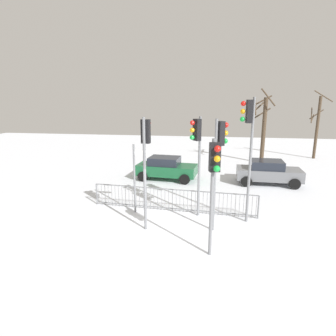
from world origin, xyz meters
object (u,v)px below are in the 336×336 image
traffic_light_foreground_right (219,150)px  car_green_trailing (166,168)px  direction_sign_post (136,175)px  bare_tree_left (317,126)px  traffic_light_rear_left (146,148)px  traffic_light_foreground_left (249,133)px  bare_tree_centre (263,127)px  car_grey_near (268,172)px  traffic_light_mid_left (214,173)px  traffic_light_mid_right (197,145)px

traffic_light_foreground_right → car_green_trailing: (-3.15, 6.99, -2.46)m
direction_sign_post → bare_tree_left: 18.96m
traffic_light_rear_left → traffic_light_foreground_left: size_ratio=0.86×
traffic_light_foreground_right → direction_sign_post: (-3.60, 1.25, -1.46)m
direction_sign_post → bare_tree_centre: 13.99m
traffic_light_foreground_left → direction_sign_post: (-4.76, 0.29, -2.00)m
car_grey_near → bare_tree_centre: size_ratio=0.65×
traffic_light_mid_left → car_green_trailing: bearing=-88.0°
traffic_light_mid_right → direction_sign_post: traffic_light_mid_right is taller
direction_sign_post → car_green_trailing: direction_sign_post is taller
bare_tree_centre → bare_tree_left: bearing=28.0°
traffic_light_foreground_left → traffic_light_mid_left: bearing=150.1°
traffic_light_rear_left → traffic_light_foreground_right: traffic_light_rear_left is taller
car_green_trailing → bare_tree_left: bearing=42.0°
bare_tree_left → traffic_light_foreground_left: bearing=-116.9°
traffic_light_rear_left → direction_sign_post: size_ratio=1.41×
car_green_trailing → car_grey_near: size_ratio=1.02×
traffic_light_mid_left → bare_tree_left: size_ratio=0.68×
direction_sign_post → car_green_trailing: size_ratio=0.80×
traffic_light_mid_left → traffic_light_foreground_right: (0.17, 2.12, 0.35)m
traffic_light_mid_left → traffic_light_mid_right: size_ratio=0.89×
traffic_light_mid_left → traffic_light_foreground_left: 3.47m
traffic_light_rear_left → direction_sign_post: traffic_light_rear_left is taller
traffic_light_mid_left → direction_sign_post: bearing=-60.6°
bare_tree_centre → traffic_light_mid_right: bearing=-111.3°
traffic_light_foreground_left → bare_tree_left: 16.54m
traffic_light_foreground_left → direction_sign_post: size_ratio=1.63×
direction_sign_post → traffic_light_foreground_right: bearing=-18.1°
bare_tree_left → traffic_light_foreground_right: bearing=-118.8°
car_grey_near → traffic_light_foreground_right: bearing=-112.8°
direction_sign_post → car_grey_near: 8.90m
traffic_light_foreground_right → car_grey_near: 8.00m
traffic_light_mid_right → bare_tree_centre: bare_tree_centre is taller
car_green_trailing → traffic_light_mid_left: bearing=-66.4°
traffic_light_mid_right → bare_tree_centre: bearing=-62.7°
traffic_light_mid_right → traffic_light_foreground_left: (2.05, -0.26, 0.55)m
car_green_trailing → bare_tree_left: 14.79m
traffic_light_mid_right → car_green_trailing: (-2.26, 5.77, -2.46)m
traffic_light_foreground_right → car_grey_near: bearing=121.0°
traffic_light_foreground_right → bare_tree_left: 17.92m
car_green_trailing → car_grey_near: (6.34, -0.07, 0.00)m
traffic_light_foreground_right → direction_sign_post: bearing=-143.4°
car_grey_near → bare_tree_left: (5.44, 8.78, 2.09)m
traffic_light_rear_left → direction_sign_post: (-0.85, 1.52, -1.50)m
bare_tree_left → bare_tree_centre: size_ratio=0.98×
traffic_light_mid_left → bare_tree_centre: bare_tree_centre is taller
direction_sign_post → bare_tree_left: (12.23, 14.45, 1.08)m
bare_tree_centre → traffic_light_foreground_left: bearing=-102.0°
car_green_trailing → bare_tree_left: (11.77, 8.71, 2.09)m
car_green_trailing → bare_tree_centre: (6.89, 6.12, 2.18)m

